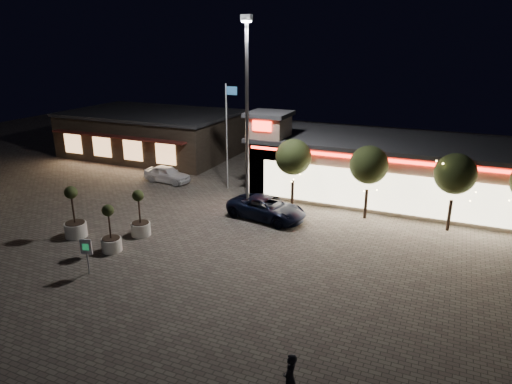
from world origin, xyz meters
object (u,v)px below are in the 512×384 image
at_px(planter_left, 75,221).
at_px(valet_sign, 86,250).
at_px(pickup_truck, 267,208).
at_px(white_sedan, 167,174).
at_px(pedestrian, 290,378).
at_px(planter_mid, 111,237).

bearing_deg(planter_left, valet_sign, -39.19).
bearing_deg(planter_left, pickup_truck, 37.72).
relative_size(pickup_truck, valet_sign, 2.85).
relative_size(pickup_truck, planter_left, 1.68).
bearing_deg(pickup_truck, white_sedan, 78.19).
bearing_deg(valet_sign, pedestrian, -18.38).
distance_m(planter_mid, valet_sign, 2.61).
distance_m(pickup_truck, planter_left, 11.62).
bearing_deg(pickup_truck, planter_left, 137.62).
height_order(pickup_truck, pedestrian, pedestrian).
distance_m(white_sedan, planter_left, 11.33).
distance_m(pickup_truck, white_sedan, 11.24).
distance_m(planter_left, planter_mid, 3.29).
xyz_separation_m(white_sedan, valet_sign, (5.14, -14.43, 0.61)).
height_order(planter_left, planter_mid, planter_left).
height_order(white_sedan, valet_sign, valet_sign).
height_order(white_sedan, planter_left, planter_left).
bearing_deg(planter_mid, pedestrian, -27.08).
bearing_deg(planter_mid, planter_left, 167.99).
xyz_separation_m(pickup_truck, pedestrian, (6.66, -14.24, 0.15)).
height_order(pedestrian, valet_sign, valet_sign).
bearing_deg(planter_left, white_sedan, 96.35).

